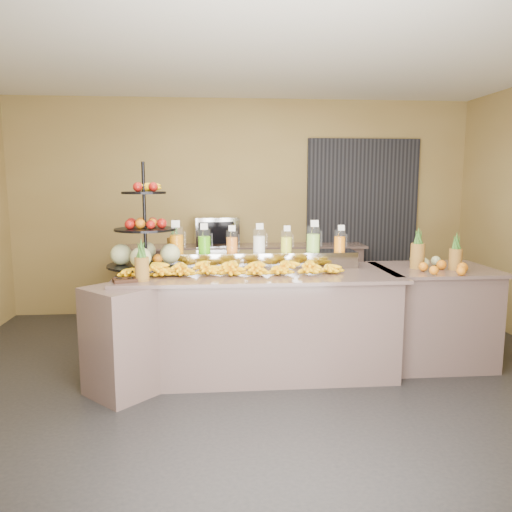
{
  "coord_description": "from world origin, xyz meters",
  "views": [
    {
      "loc": [
        -0.39,
        -4.11,
        1.74
      ],
      "look_at": [
        -0.02,
        0.3,
        1.08
      ],
      "focal_mm": 35.0,
      "sensor_mm": 36.0,
      "label": 1
    }
  ],
  "objects": [
    {
      "name": "buffet_counter",
      "position": [
        -0.12,
        0.26,
        0.47
      ],
      "size": [
        2.75,
        1.25,
        0.93
      ],
      "color": "gray",
      "rests_on": "ground"
    },
    {
      "name": "juice_pitcher_lemon",
      "position": [
        0.3,
        0.58,
        1.17
      ],
      "size": [
        0.11,
        0.11,
        0.26
      ],
      "color": "silver",
      "rests_on": "pitcher_tray"
    },
    {
      "name": "pineapple_left_a",
      "position": [
        -0.99,
        -0.0,
        1.06
      ],
      "size": [
        0.12,
        0.12,
        0.36
      ],
      "rotation": [
        0.0,
        0.0,
        -0.38
      ],
      "color": "brown",
      "rests_on": "buffet_counter"
    },
    {
      "name": "back_ledge",
      "position": [
        0.0,
        2.25,
        0.47
      ],
      "size": [
        3.1,
        0.55,
        0.93
      ],
      "color": "gray",
      "rests_on": "ground"
    },
    {
      "name": "juice_pitcher_milk",
      "position": [
        0.04,
        0.58,
        1.18
      ],
      "size": [
        0.12,
        0.12,
        0.29
      ],
      "color": "silver",
      "rests_on": "pitcher_tray"
    },
    {
      "name": "oven_warmer",
      "position": [
        -0.36,
        2.25,
        1.11
      ],
      "size": [
        0.59,
        0.45,
        0.36
      ],
      "primitive_type": "cube",
      "rotation": [
        0.0,
        0.0,
        0.13
      ],
      "color": "gray",
      "rests_on": "back_ledge"
    },
    {
      "name": "juice_pitcher_green",
      "position": [
        -0.48,
        0.58,
        1.18
      ],
      "size": [
        0.12,
        0.12,
        0.29
      ],
      "color": "silver",
      "rests_on": "pitcher_tray"
    },
    {
      "name": "fruit_stand",
      "position": [
        -0.96,
        0.45,
        1.18
      ],
      "size": [
        0.76,
        0.76,
        0.99
      ],
      "rotation": [
        0.0,
        0.0,
        -0.09
      ],
      "color": "black",
      "rests_on": "buffet_counter"
    },
    {
      "name": "condiment_caddy",
      "position": [
        -1.12,
        -0.04,
        0.94
      ],
      "size": [
        0.22,
        0.19,
        0.03
      ],
      "primitive_type": "cube",
      "rotation": [
        0.0,
        0.0,
        0.33
      ],
      "color": "black",
      "rests_on": "buffet_counter"
    },
    {
      "name": "juice_pitcher_lime",
      "position": [
        0.56,
        0.58,
        1.19
      ],
      "size": [
        0.13,
        0.13,
        0.31
      ],
      "color": "silver",
      "rests_on": "pitcher_tray"
    },
    {
      "name": "juice_pitcher_orange_c",
      "position": [
        0.82,
        0.58,
        1.17
      ],
      "size": [
        0.11,
        0.11,
        0.26
      ],
      "color": "silver",
      "rests_on": "pitcher_tray"
    },
    {
      "name": "pineapple_left_b",
      "position": [
        -0.78,
        0.78,
        1.09
      ],
      "size": [
        0.15,
        0.15,
        0.43
      ],
      "rotation": [
        0.0,
        0.0,
        -0.14
      ],
      "color": "brown",
      "rests_on": "buffet_counter"
    },
    {
      "name": "banana_heap",
      "position": [
        -0.23,
        0.23,
        1.0
      ],
      "size": [
        1.98,
        0.18,
        0.16
      ],
      "color": "#E9B00B",
      "rests_on": "buffet_counter"
    },
    {
      "name": "ground",
      "position": [
        0.0,
        0.0,
        0.0
      ],
      "size": [
        6.0,
        6.0,
        0.0
      ],
      "primitive_type": "plane",
      "color": "black",
      "rests_on": "ground"
    },
    {
      "name": "right_counter",
      "position": [
        1.7,
        0.4,
        0.47
      ],
      "size": [
        1.08,
        0.88,
        0.93
      ],
      "color": "gray",
      "rests_on": "ground"
    },
    {
      "name": "juice_pitcher_orange_b",
      "position": [
        -0.22,
        0.58,
        1.17
      ],
      "size": [
        0.11,
        0.11,
        0.27
      ],
      "color": "silver",
      "rests_on": "pitcher_tray"
    },
    {
      "name": "right_fruit_pile",
      "position": [
        1.66,
        0.24,
        1.01
      ],
      "size": [
        0.45,
        0.43,
        0.24
      ],
      "color": "brown",
      "rests_on": "right_counter"
    },
    {
      "name": "room_envelope",
      "position": [
        0.19,
        0.79,
        1.88
      ],
      "size": [
        6.04,
        5.02,
        2.82
      ],
      "color": "olive",
      "rests_on": "ground"
    },
    {
      "name": "pitcher_tray",
      "position": [
        0.04,
        0.58,
        1.01
      ],
      "size": [
        1.85,
        0.3,
        0.15
      ],
      "primitive_type": "cube",
      "color": "gray",
      "rests_on": "buffet_counter"
    },
    {
      "name": "juice_pitcher_orange_a",
      "position": [
        -0.74,
        0.58,
        1.19
      ],
      "size": [
        0.13,
        0.14,
        0.32
      ],
      "color": "silver",
      "rests_on": "pitcher_tray"
    }
  ]
}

